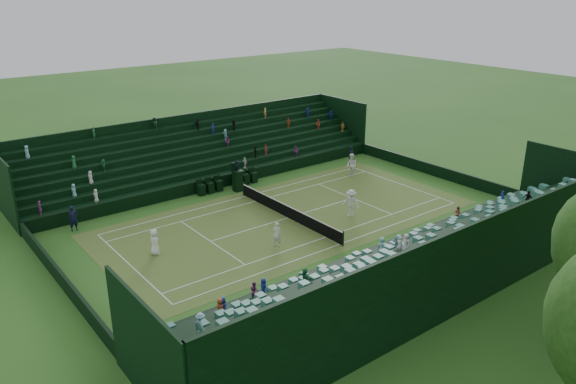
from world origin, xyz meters
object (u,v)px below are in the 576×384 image
player_near_west (154,242)px  player_near_east (277,234)px  tennis_net (288,211)px  player_far_west (352,165)px  umpire_chair (237,178)px  player_far_east (351,203)px

player_near_west → player_near_east: (3.69, 6.71, -0.00)m
player_near_east → tennis_net: bearing=-75.3°
tennis_net → player_far_west: 10.89m
tennis_net → umpire_chair: bearing=178.4°
player_near_west → umpire_chair: bearing=-54.7°
tennis_net → player_near_east: (3.16, -3.32, 0.30)m
player_far_east → umpire_chair: bearing=175.6°
tennis_net → player_far_east: 4.58m
player_far_east → player_near_east: bearing=-109.9°
umpire_chair → player_near_east: bearing=-19.2°
player_near_west → player_near_east: size_ratio=1.00×
tennis_net → player_near_west: bearing=-93.0°
player_near_east → player_far_west: (-7.18, 13.43, 0.17)m
player_near_west → player_far_east: 14.19m
player_near_west → player_far_east: (2.98, 13.88, 0.18)m
umpire_chair → player_near_east: (10.10, -3.52, -0.28)m
player_near_west → player_near_east: 7.66m
tennis_net → player_far_east: player_far_east is taller
umpire_chair → player_far_east: umpire_chair is taller
tennis_net → player_far_east: bearing=57.4°
umpire_chair → player_far_west: umpire_chair is taller
umpire_chair → player_near_west: size_ratio=1.56×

